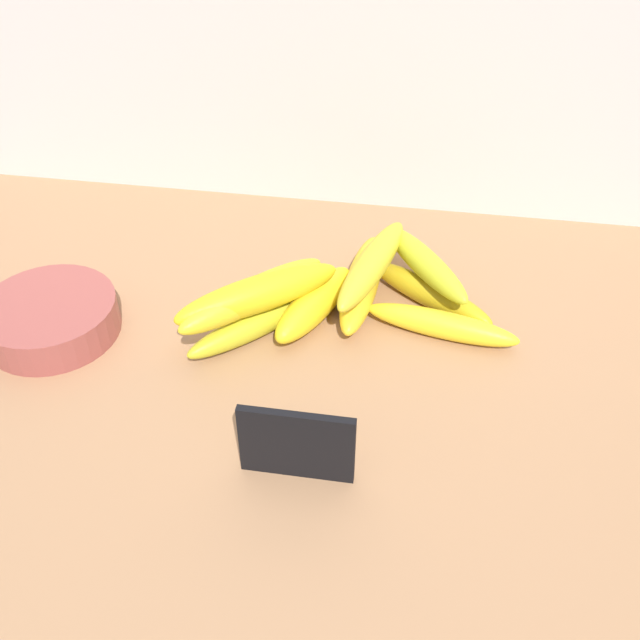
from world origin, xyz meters
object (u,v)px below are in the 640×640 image
(banana_3, at_px, (314,303))
(banana_1, at_px, (259,322))
(banana_0, at_px, (429,293))
(banana_5, at_px, (253,295))
(fruit_bowl, at_px, (51,318))
(banana_4, at_px, (362,283))
(banana_2, at_px, (442,325))
(banana_8, at_px, (372,264))
(banana_6, at_px, (258,294))
(banana_7, at_px, (425,263))
(chalkboard_sign, at_px, (297,447))

(banana_3, bearing_deg, banana_1, -147.01)
(banana_0, height_order, banana_5, banana_5)
(fruit_bowl, height_order, banana_4, same)
(banana_2, xyz_separation_m, banana_5, (-0.22, -0.02, 0.04))
(banana_1, distance_m, banana_8, 0.15)
(banana_2, bearing_deg, banana_4, 149.13)
(banana_4, bearing_deg, banana_8, -46.56)
(banana_5, height_order, banana_8, banana_8)
(banana_3, distance_m, banana_4, 0.07)
(banana_2, bearing_deg, banana_5, -173.67)
(banana_0, relative_size, banana_6, 0.89)
(banana_2, height_order, banana_7, banana_7)
(banana_0, bearing_deg, banana_1, -155.87)
(banana_4, relative_size, banana_6, 0.98)
(banana_1, relative_size, banana_8, 1.00)
(banana_5, height_order, banana_6, banana_6)
(banana_4, bearing_deg, banana_0, -1.60)
(banana_6, distance_m, banana_8, 0.14)
(banana_2, height_order, banana_4, banana_4)
(banana_6, bearing_deg, banana_4, 37.46)
(chalkboard_sign, distance_m, banana_6, 0.22)
(banana_6, bearing_deg, banana_0, 23.04)
(banana_5, bearing_deg, banana_4, 35.69)
(banana_3, bearing_deg, chalkboard_sign, -84.59)
(banana_3, xyz_separation_m, banana_8, (0.06, 0.04, 0.04))
(fruit_bowl, height_order, banana_6, banana_6)
(fruit_bowl, xyz_separation_m, banana_4, (0.35, 0.13, -0.00))
(fruit_bowl, height_order, banana_0, fruit_bowl)
(banana_4, height_order, banana_6, banana_6)
(banana_3, relative_size, banana_8, 0.82)
(banana_7, distance_m, banana_8, 0.07)
(chalkboard_sign, xyz_separation_m, banana_6, (-0.08, 0.20, 0.02))
(banana_4, bearing_deg, banana_7, 9.37)
(chalkboard_sign, bearing_deg, banana_6, 112.15)
(chalkboard_sign, relative_size, banana_0, 0.61)
(banana_3, bearing_deg, banana_2, -3.38)
(banana_1, xyz_separation_m, banana_6, (-0.00, 0.00, 0.04))
(fruit_bowl, xyz_separation_m, banana_7, (0.43, 0.14, 0.03))
(banana_1, distance_m, banana_2, 0.21)
(banana_3, distance_m, banana_5, 0.08)
(banana_2, height_order, banana_3, banana_3)
(chalkboard_sign, height_order, banana_1, chalkboard_sign)
(banana_7, bearing_deg, banana_2, -70.60)
(banana_4, distance_m, banana_5, 0.15)
(chalkboard_sign, relative_size, banana_4, 0.55)
(banana_3, relative_size, banana_6, 0.78)
(banana_8, bearing_deg, banana_3, -149.07)
(banana_1, xyz_separation_m, banana_7, (0.19, 0.10, 0.03))
(banana_2, relative_size, banana_4, 0.91)
(banana_2, distance_m, banana_7, 0.08)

